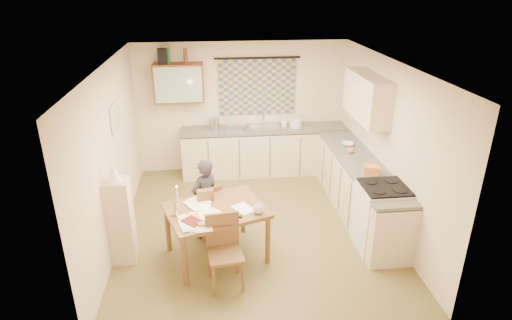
{
  "coord_description": "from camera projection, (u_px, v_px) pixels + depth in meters",
  "views": [
    {
      "loc": [
        -0.6,
        -5.72,
        3.56
      ],
      "look_at": [
        0.05,
        0.2,
        1.02
      ],
      "focal_mm": 30.0,
      "sensor_mm": 36.0,
      "label": 1
    }
  ],
  "objects": [
    {
      "name": "dining_table",
      "position": [
        217.0,
        233.0,
        5.79
      ],
      "size": [
        1.5,
        1.31,
        0.75
      ],
      "rotation": [
        0.0,
        0.0,
        0.33
      ],
      "color": "brown",
      "rests_on": "floor"
    },
    {
      "name": "curtain_rod",
      "position": [
        257.0,
        58.0,
        7.86
      ],
      "size": [
        1.6,
        0.04,
        0.04
      ],
      "primitive_type": "cylinder",
      "rotation": [
        0.0,
        1.57,
        0.0
      ],
      "color": "black",
      "rests_on": "wall_back"
    },
    {
      "name": "candle_holder",
      "position": [
        175.0,
        209.0,
        5.45
      ],
      "size": [
        0.08,
        0.08,
        0.18
      ],
      "primitive_type": "cylinder",
      "rotation": [
        0.0,
        0.0,
        0.5
      ],
      "color": "silver",
      "rests_on": "dining_table"
    },
    {
      "name": "ceiling",
      "position": [
        254.0,
        63.0,
        5.7
      ],
      "size": [
        4.0,
        4.5,
        0.02
      ],
      "primitive_type": "cube",
      "color": "white",
      "rests_on": "floor"
    },
    {
      "name": "wall_front",
      "position": [
        278.0,
        237.0,
        4.13
      ],
      "size": [
        4.0,
        0.02,
        2.5
      ],
      "primitive_type": "cube",
      "color": "beige",
      "rests_on": "floor"
    },
    {
      "name": "floor",
      "position": [
        254.0,
        225.0,
        6.69
      ],
      "size": [
        4.0,
        4.5,
        0.02
      ],
      "primitive_type": "cube",
      "color": "brown",
      "rests_on": "ground"
    },
    {
      "name": "bottle_green",
      "position": [
        168.0,
        56.0,
        7.56
      ],
      "size": [
        0.07,
        0.07,
        0.26
      ],
      "primitive_type": "cylinder",
      "rotation": [
        0.0,
        0.0,
        0.01
      ],
      "color": "#195926",
      "rests_on": "wall_cabinet"
    },
    {
      "name": "window_blind",
      "position": [
        257.0,
        87.0,
        8.09
      ],
      "size": [
        1.45,
        0.03,
        1.05
      ],
      "primitive_type": "cube",
      "color": "#395177",
      "rests_on": "wall_back"
    },
    {
      "name": "book",
      "position": [
        187.0,
        218.0,
        5.4
      ],
      "size": [
        0.23,
        0.27,
        0.02
      ],
      "primitive_type": "imported",
      "rotation": [
        0.0,
        0.0,
        0.14
      ],
      "color": "orange",
      "rests_on": "dining_table"
    },
    {
      "name": "print_canvas",
      "position": [
        117.0,
        117.0,
        6.19
      ],
      "size": [
        0.01,
        0.42,
        0.32
      ],
      "primitive_type": "cube",
      "color": "beige",
      "rests_on": "wall_left"
    },
    {
      "name": "tap",
      "position": [
        263.0,
        118.0,
        8.25
      ],
      "size": [
        0.03,
        0.03,
        0.28
      ],
      "primitive_type": "cylinder",
      "rotation": [
        0.0,
        0.0,
        -0.17
      ],
      "color": "silver",
      "rests_on": "counter_back"
    },
    {
      "name": "person",
      "position": [
        205.0,
        199.0,
        6.17
      ],
      "size": [
        0.73,
        0.72,
        1.23
      ],
      "primitive_type": "imported",
      "rotation": [
        0.0,
        0.0,
        3.78
      ],
      "color": "black",
      "rests_on": "floor"
    },
    {
      "name": "eyeglasses",
      "position": [
        237.0,
        217.0,
        5.43
      ],
      "size": [
        0.13,
        0.04,
        0.02
      ],
      "primitive_type": "cube",
      "rotation": [
        0.0,
        0.0,
        -0.0
      ],
      "color": "black",
      "rests_on": "dining_table"
    },
    {
      "name": "counter_back",
      "position": [
        268.0,
        151.0,
        8.34
      ],
      "size": [
        3.3,
        0.62,
        0.92
      ],
      "color": "beige",
      "rests_on": "floor"
    },
    {
      "name": "dish_rack",
      "position": [
        236.0,
        128.0,
        8.08
      ],
      "size": [
        0.41,
        0.37,
        0.06
      ],
      "primitive_type": "cube",
      "rotation": [
        0.0,
        0.0,
        -0.23
      ],
      "color": "silver",
      "rests_on": "counter_back"
    },
    {
      "name": "chair_near",
      "position": [
        225.0,
        265.0,
        5.29
      ],
      "size": [
        0.47,
        0.47,
        0.92
      ],
      "rotation": [
        0.0,
        0.0,
        0.12
      ],
      "color": "brown",
      "rests_on": "floor"
    },
    {
      "name": "sink",
      "position": [
        265.0,
        130.0,
        8.16
      ],
      "size": [
        0.56,
        0.46,
        0.1
      ],
      "primitive_type": "cube",
      "rotation": [
        0.0,
        0.0,
        -0.02
      ],
      "color": "silver",
      "rests_on": "counter_back"
    },
    {
      "name": "letter_rack",
      "position": [
        205.0,
        195.0,
        5.82
      ],
      "size": [
        0.24,
        0.14,
        0.16
      ],
      "primitive_type": "cube",
      "rotation": [
        0.0,
        0.0,
        0.19
      ],
      "color": "brown",
      "rests_on": "dining_table"
    },
    {
      "name": "wall_back",
      "position": [
        242.0,
        107.0,
        8.26
      ],
      "size": [
        4.0,
        0.02,
        2.5
      ],
      "primitive_type": "cube",
      "color": "beige",
      "rests_on": "floor"
    },
    {
      "name": "bottle_brown",
      "position": [
        185.0,
        56.0,
        7.59
      ],
      "size": [
        0.09,
        0.09,
        0.26
      ],
      "primitive_type": "cylinder",
      "rotation": [
        0.0,
        0.0,
        0.32
      ],
      "color": "#602D16",
      "rests_on": "wall_cabinet"
    },
    {
      "name": "wall_cabinet",
      "position": [
        179.0,
        83.0,
        7.76
      ],
      "size": [
        0.9,
        0.34,
        0.7
      ],
      "primitive_type": "cube",
      "color": "#602D16",
      "rests_on": "wall_back"
    },
    {
      "name": "wall_cabinet_glass",
      "position": [
        178.0,
        85.0,
        7.61
      ],
      "size": [
        0.84,
        0.02,
        0.64
      ],
      "primitive_type": "cube",
      "color": "#99B2A5",
      "rests_on": "wall_back"
    },
    {
      "name": "shelf_stand",
      "position": [
        121.0,
        222.0,
        5.63
      ],
      "size": [
        0.32,
        0.3,
        1.2
      ],
      "primitive_type": "cube",
      "color": "beige",
      "rests_on": "floor"
    },
    {
      "name": "speaker",
      "position": [
        162.0,
        56.0,
        7.55
      ],
      "size": [
        0.19,
        0.22,
        0.26
      ],
      "primitive_type": "cube",
      "rotation": [
        0.0,
        0.0,
        0.14
      ],
      "color": "black",
      "rests_on": "wall_cabinet"
    },
    {
      "name": "mixing_bowl",
      "position": [
        296.0,
        123.0,
        8.17
      ],
      "size": [
        0.25,
        0.25,
        0.16
      ],
      "primitive_type": "cylinder",
      "rotation": [
        0.0,
        0.0,
        0.06
      ],
      "color": "white",
      "rests_on": "counter_back"
    },
    {
      "name": "bowl",
      "position": [
        347.0,
        144.0,
        7.29
      ],
      "size": [
        0.35,
        0.35,
        0.05
      ],
      "primitive_type": "imported",
      "rotation": [
        0.0,
        0.0,
        -0.39
      ],
      "color": "white",
      "rests_on": "counter_right"
    },
    {
      "name": "candle_flame",
      "position": [
        177.0,
        186.0,
        5.33
      ],
      "size": [
        0.02,
        0.02,
        0.02
      ],
      "primitive_type": "sphere",
      "color": "#FFCC66",
      "rests_on": "dining_table"
    },
    {
      "name": "orange_bag",
      "position": [
        371.0,
        170.0,
        6.23
      ],
      "size": [
        0.26,
        0.22,
        0.12
      ],
      "primitive_type": "cube",
      "rotation": [
        0.0,
        0.0,
        -0.29
      ],
      "color": "orange",
      "rests_on": "counter_right"
    },
    {
      "name": "papers",
      "position": [
        203.0,
        213.0,
        5.51
      ],
      "size": [
        1.03,
        0.98,
        0.02
      ],
      "rotation": [
        0.0,
        0.0,
        0.33
      ],
      "color": "white",
      "rests_on": "dining_table"
    },
    {
      "name": "kettle",
      "position": [
        215.0,
        124.0,
        8.0
      ],
      "size": [
        0.19,
        0.19,
        0.24
      ],
      "primitive_type": "cylinder",
      "rotation": [
        0.0,
        0.0,
        -0.05
      ],
      "color": "silver",
      "rests_on": "counter_back"
    },
    {
      "name": "fruit_orange",
      "position": [
        351.0,
        150.0,
        6.96
      ],
      "size": [
        0.1,
        0.1,
        0.1
      ],
      "primitive_type": "sphere",
      "color": "orange",
      "rests_on": "counter_right"
    },
    {
      "name": "counter_right",
      "position": [
        358.0,
        188.0,
        6.85
      ],
      "size": [
        0.62,
        2.95,
        0.92
      ],
      "color": "beige",
      "rests_on": "floor"
    },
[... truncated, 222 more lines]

